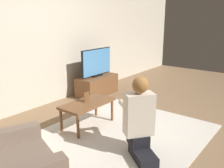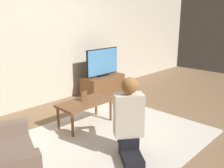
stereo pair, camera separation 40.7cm
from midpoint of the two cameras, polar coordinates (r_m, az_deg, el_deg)
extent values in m
plane|color=#896B4C|center=(3.62, 4.59, -11.71)|extent=(10.00, 10.00, 0.00)
cube|color=beige|center=(4.68, -14.01, 10.78)|extent=(10.00, 0.06, 2.60)
cube|color=silver|center=(3.61, 4.59, -11.59)|extent=(2.34, 2.07, 0.02)
cube|color=brown|center=(5.33, 0.10, -0.25)|extent=(0.92, 0.44, 0.40)
cube|color=black|center=(5.27, 0.10, 2.07)|extent=(0.29, 0.08, 0.04)
cube|color=black|center=(5.22, 0.04, 5.09)|extent=(0.86, 0.03, 0.55)
cube|color=#4C8CC6|center=(5.21, 0.10, 5.08)|extent=(0.83, 0.04, 0.52)
cube|color=brown|center=(3.77, -3.10, -4.30)|extent=(0.84, 0.42, 0.04)
cylinder|color=brown|center=(3.49, -5.70, -9.51)|extent=(0.04, 0.04, 0.36)
cylinder|color=brown|center=(3.99, 2.64, -6.18)|extent=(0.04, 0.04, 0.36)
cylinder|color=brown|center=(3.74, -9.15, -7.91)|extent=(0.04, 0.04, 0.36)
cylinder|color=brown|center=(4.20, -0.88, -5.00)|extent=(0.04, 0.04, 0.36)
cube|color=black|center=(3.02, 8.38, -16.20)|extent=(0.44, 0.48, 0.11)
cube|color=black|center=(3.10, 7.55, -12.66)|extent=(0.32, 0.32, 0.14)
cube|color=beige|center=(2.96, 7.77, -7.09)|extent=(0.39, 0.37, 0.51)
sphere|color=#DBAD8E|center=(2.84, 8.03, -0.57)|extent=(0.19, 0.19, 0.19)
sphere|color=#9E6B38|center=(2.82, 8.16, -0.40)|extent=(0.19, 0.19, 0.19)
cube|color=black|center=(3.28, 5.94, -4.23)|extent=(0.13, 0.11, 0.04)
cylinder|color=beige|center=(3.20, 8.26, -4.84)|extent=(0.24, 0.28, 0.07)
cylinder|color=beige|center=(3.15, 4.70, -5.07)|extent=(0.24, 0.28, 0.07)
cube|color=brown|center=(3.76, -3.30, -2.84)|extent=(0.11, 0.01, 0.15)
camera|label=1|loc=(0.20, -87.14, 0.80)|focal=40.00mm
camera|label=2|loc=(0.20, 92.86, -0.80)|focal=40.00mm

